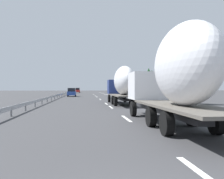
# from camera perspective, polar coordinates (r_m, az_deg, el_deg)

# --- Properties ---
(ground_plane) EXTENTS (260.00, 260.00, 0.00)m
(ground_plane) POSITION_cam_1_polar(r_m,az_deg,el_deg) (43.10, -5.35, -2.26)
(ground_plane) COLOR #38383A
(lane_stripe_0) EXTENTS (3.20, 0.20, 0.01)m
(lane_stripe_0) POSITION_cam_1_polar(r_m,az_deg,el_deg) (6.08, 21.76, -18.92)
(lane_stripe_0) COLOR white
(lane_stripe_0) RESTS_ON ground_plane
(lane_stripe_1) EXTENTS (3.20, 0.20, 0.01)m
(lane_stripe_1) POSITION_cam_1_polar(r_m,az_deg,el_deg) (15.80, 3.43, -6.88)
(lane_stripe_1) COLOR white
(lane_stripe_1) RESTS_ON ground_plane
(lane_stripe_2) EXTENTS (3.20, 0.20, 0.01)m
(lane_stripe_2) POSITION_cam_1_polar(r_m,az_deg,el_deg) (24.95, -0.29, -4.20)
(lane_stripe_2) COLOR white
(lane_stripe_2) RESTS_ON ground_plane
(lane_stripe_3) EXTENTS (3.20, 0.20, 0.01)m
(lane_stripe_3) POSITION_cam_1_polar(r_m,az_deg,el_deg) (30.22, -1.40, -3.39)
(lane_stripe_3) COLOR white
(lane_stripe_3) RESTS_ON ground_plane
(lane_stripe_4) EXTENTS (3.20, 0.20, 0.01)m
(lane_stripe_4) POSITION_cam_1_polar(r_m,az_deg,el_deg) (41.72, -2.83, -2.34)
(lane_stripe_4) COLOR white
(lane_stripe_4) RESTS_ON ground_plane
(lane_stripe_5) EXTENTS (3.20, 0.20, 0.01)m
(lane_stripe_5) POSITION_cam_1_polar(r_m,az_deg,el_deg) (53.00, -3.63, -1.75)
(lane_stripe_5) COLOR white
(lane_stripe_5) RESTS_ON ground_plane
(lane_stripe_6) EXTENTS (3.20, 0.20, 0.01)m
(lane_stripe_6) POSITION_cam_1_polar(r_m,az_deg,el_deg) (60.61, -4.00, -1.48)
(lane_stripe_6) COLOR white
(lane_stripe_6) RESTS_ON ground_plane
(lane_stripe_7) EXTENTS (3.20, 0.20, 0.01)m
(lane_stripe_7) POSITION_cam_1_polar(r_m,az_deg,el_deg) (73.63, -4.46, -1.14)
(lane_stripe_7) COLOR white
(lane_stripe_7) RESTS_ON ground_plane
(edge_line_right) EXTENTS (110.00, 0.20, 0.01)m
(edge_line_right) POSITION_cam_1_polar(r_m,az_deg,el_deg) (48.51, 1.03, -1.95)
(edge_line_right) COLOR white
(edge_line_right) RESTS_ON ground_plane
(truck_lead) EXTENTS (12.37, 2.55, 4.48)m
(truck_lead) POSITION_cam_1_polar(r_m,az_deg,el_deg) (28.74, 2.48, 1.43)
(truck_lead) COLOR navy
(truck_lead) RESTS_ON ground_plane
(truck_trailing) EXTENTS (12.71, 2.55, 4.94)m
(truck_trailing) POSITION_cam_1_polar(r_m,az_deg,el_deg) (12.58, 14.55, 3.47)
(truck_trailing) COLOR silver
(truck_trailing) RESTS_ON ground_plane
(car_blue_sedan) EXTENTS (4.26, 1.91, 1.95)m
(car_blue_sedan) POSITION_cam_1_polar(r_m,az_deg,el_deg) (55.90, -9.54, -0.65)
(car_blue_sedan) COLOR #28479E
(car_blue_sedan) RESTS_ON ground_plane
(car_red_compact) EXTENTS (4.40, 1.74, 1.97)m
(car_red_compact) POSITION_cam_1_polar(r_m,az_deg,el_deg) (95.30, -8.15, -0.20)
(car_red_compact) COLOR red
(car_red_compact) RESTS_ON ground_plane
(road_sign) EXTENTS (0.10, 0.90, 3.33)m
(road_sign) POSITION_cam_1_polar(r_m,az_deg,el_deg) (44.89, 3.20, 0.78)
(road_sign) COLOR gray
(road_sign) RESTS_ON ground_plane
(tree_0) EXTENTS (2.85, 2.85, 5.63)m
(tree_0) POSITION_cam_1_polar(r_m,az_deg,el_deg) (49.51, 9.43, 2.43)
(tree_0) COLOR #472D19
(tree_0) RESTS_ON ground_plane
(tree_1) EXTENTS (2.73, 2.73, 5.76)m
(tree_1) POSITION_cam_1_polar(r_m,az_deg,el_deg) (75.27, 1.58, 1.80)
(tree_1) COLOR #472D19
(tree_1) RESTS_ON ground_plane
(tree_2) EXTENTS (3.14, 3.14, 5.72)m
(tree_2) POSITION_cam_1_polar(r_m,az_deg,el_deg) (45.29, 8.70, 2.46)
(tree_2) COLOR #472D19
(tree_2) RESTS_ON ground_plane
(tree_3) EXTENTS (3.82, 3.82, 6.34)m
(tree_3) POSITION_cam_1_polar(r_m,az_deg,el_deg) (91.68, 1.08, 1.64)
(tree_3) COLOR #472D19
(tree_3) RESTS_ON ground_plane
(tree_4) EXTENTS (3.85, 3.85, 5.58)m
(tree_4) POSITION_cam_1_polar(r_m,az_deg,el_deg) (54.72, 6.02, 2.23)
(tree_4) COLOR #472D19
(tree_4) RESTS_ON ground_plane
(tree_5) EXTENTS (3.54, 3.54, 6.97)m
(tree_5) POSITION_cam_1_polar(r_m,az_deg,el_deg) (31.04, 18.71, 4.54)
(tree_5) COLOR #472D19
(tree_5) RESTS_ON ground_plane
(guardrail_median) EXTENTS (94.00, 0.10, 0.76)m
(guardrail_median) POSITION_cam_1_polar(r_m,az_deg,el_deg) (46.34, -12.87, -1.36)
(guardrail_median) COLOR #9EA0A5
(guardrail_median) RESTS_ON ground_plane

